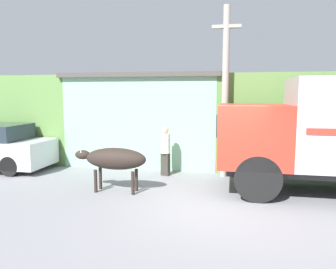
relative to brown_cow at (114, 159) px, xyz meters
name	(u,v)px	position (x,y,z in m)	size (l,w,h in m)	color
ground_plane	(213,207)	(2.72, -0.73, -0.91)	(60.00, 60.00, 0.00)	gray
hillside_embankment	(222,118)	(2.72, 5.18, 0.77)	(32.00, 5.02, 3.35)	#608C47
building_backdrop	(146,119)	(-0.15, 3.85, 0.81)	(5.81, 2.70, 3.40)	#8CC69E
brown_cow	(114,159)	(0.00, 0.00, 0.00)	(2.03, 0.59, 1.22)	#2D231E
pedestrian_on_hill	(165,149)	(1.00, 2.03, -0.02)	(0.40, 0.40, 1.61)	#38332D
utility_pole	(225,89)	(2.88, 2.30, 1.90)	(0.90, 0.21, 5.38)	#9E998E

